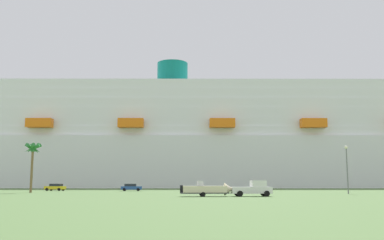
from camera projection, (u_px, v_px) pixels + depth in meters
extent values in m
plane|color=#4C6B38|center=(224.00, 190.00, 111.55)|extent=(600.00, 600.00, 0.00)
cube|color=white|center=(261.00, 164.00, 151.44)|extent=(208.83, 51.45, 16.71)
cube|color=white|center=(260.00, 135.00, 152.84)|extent=(183.90, 46.48, 3.14)
cube|color=white|center=(248.00, 126.00, 153.27)|extent=(177.96, 45.26, 3.14)
cube|color=white|center=(236.00, 118.00, 153.70)|extent=(171.05, 44.38, 3.14)
cube|color=white|center=(225.00, 109.00, 154.13)|extent=(164.58, 43.46, 3.14)
cube|color=white|center=(213.00, 100.00, 154.56)|extent=(157.75, 42.28, 3.14)
cube|color=white|center=(201.00, 92.00, 154.99)|extent=(150.81, 41.19, 3.14)
cylinder|color=#0C7266|center=(172.00, 75.00, 155.80)|extent=(11.96, 11.96, 8.74)
cube|color=orange|center=(39.00, 123.00, 137.33)|extent=(8.29, 4.01, 2.80)
cube|color=orange|center=(131.00, 123.00, 137.43)|extent=(8.29, 4.01, 2.80)
cube|color=orange|center=(222.00, 123.00, 137.52)|extent=(8.29, 4.01, 2.80)
cube|color=orange|center=(313.00, 123.00, 137.62)|extent=(8.29, 4.01, 2.80)
cube|color=white|center=(251.00, 190.00, 60.55)|extent=(5.87, 2.99, 0.90)
cube|color=white|center=(258.00, 184.00, 60.76)|extent=(2.32, 2.18, 0.90)
cube|color=#26333F|center=(263.00, 184.00, 60.80)|extent=(0.41, 1.67, 0.63)
cylinder|color=black|center=(263.00, 193.00, 61.63)|extent=(0.84, 0.42, 0.80)
cylinder|color=black|center=(267.00, 194.00, 59.66)|extent=(0.84, 0.42, 0.80)
cylinder|color=black|center=(237.00, 193.00, 61.32)|extent=(0.84, 0.42, 0.80)
cylinder|color=black|center=(240.00, 194.00, 59.35)|extent=(0.84, 0.42, 0.80)
cube|color=#595960|center=(205.00, 193.00, 59.95)|extent=(6.83, 2.93, 0.16)
cube|color=#595960|center=(232.00, 193.00, 60.27)|extent=(2.15, 0.51, 0.10)
cylinder|color=black|center=(202.00, 194.00, 60.87)|extent=(0.67, 0.33, 0.64)
cylinder|color=black|center=(203.00, 194.00, 58.94)|extent=(0.67, 0.33, 0.64)
cube|color=beige|center=(204.00, 189.00, 60.03)|extent=(6.27, 3.01, 0.90)
cone|color=beige|center=(229.00, 189.00, 60.31)|extent=(1.50, 1.94, 1.75)
cube|color=silver|center=(200.00, 183.00, 60.09)|extent=(0.97, 1.13, 0.70)
cube|color=black|center=(181.00, 189.00, 59.76)|extent=(0.45, 0.56, 1.10)
cylinder|color=brown|center=(32.00, 171.00, 81.78)|extent=(0.44, 0.44, 8.17)
cone|color=#287233|center=(35.00, 149.00, 82.26)|extent=(1.20, 2.89, 2.32)
cone|color=#287233|center=(35.00, 149.00, 82.67)|extent=(2.83, 2.22, 2.06)
cone|color=#287233|center=(34.00, 149.00, 82.76)|extent=(3.01, 0.91, 1.97)
cone|color=#287233|center=(32.00, 149.00, 82.70)|extent=(2.68, 2.31, 2.23)
cone|color=#287233|center=(31.00, 149.00, 82.43)|extent=(0.84, 3.03, 1.85)
cone|color=#287233|center=(31.00, 148.00, 82.10)|extent=(2.64, 2.51, 2.02)
cone|color=#287233|center=(32.00, 148.00, 81.97)|extent=(3.05, 1.03, 1.88)
cone|color=#287233|center=(34.00, 148.00, 82.09)|extent=(2.41, 2.70, 2.07)
sphere|color=#287233|center=(33.00, 149.00, 82.35)|extent=(1.10, 1.10, 1.10)
cylinder|color=slate|center=(347.00, 171.00, 73.33)|extent=(0.20, 0.20, 7.60)
sphere|color=#F9F2CC|center=(346.00, 147.00, 73.90)|extent=(0.56, 0.56, 0.56)
cube|color=#264C99|center=(131.00, 188.00, 96.58)|extent=(4.87, 2.72, 0.70)
cube|color=#1E232D|center=(130.00, 185.00, 96.65)|extent=(2.85, 2.16, 0.55)
cylinder|color=black|center=(138.00, 189.00, 97.60)|extent=(0.69, 0.34, 0.66)
cylinder|color=black|center=(138.00, 190.00, 95.73)|extent=(0.69, 0.34, 0.66)
cylinder|color=black|center=(125.00, 189.00, 97.33)|extent=(0.69, 0.34, 0.66)
cylinder|color=black|center=(124.00, 190.00, 95.47)|extent=(0.69, 0.34, 0.66)
cube|color=yellow|center=(55.00, 188.00, 98.55)|extent=(4.66, 2.33, 0.70)
cube|color=#1E232D|center=(56.00, 185.00, 98.59)|extent=(2.67, 1.96, 0.55)
cylinder|color=black|center=(47.00, 189.00, 97.85)|extent=(0.68, 0.28, 0.66)
cylinder|color=black|center=(51.00, 189.00, 99.71)|extent=(0.68, 0.28, 0.66)
cylinder|color=black|center=(59.00, 189.00, 97.28)|extent=(0.68, 0.28, 0.66)
cylinder|color=black|center=(63.00, 189.00, 99.15)|extent=(0.68, 0.28, 0.66)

